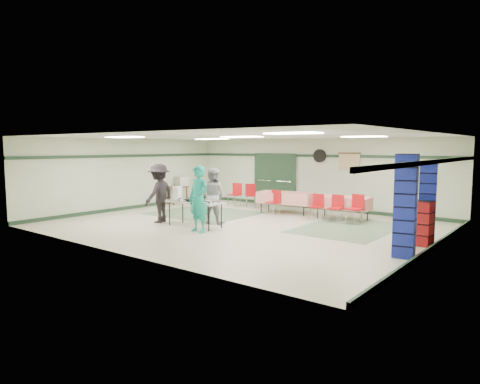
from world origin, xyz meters
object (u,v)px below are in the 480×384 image
Objects in this scene: volunteer_teal at (198,199)px; office_printer at (182,181)px; chair_d at (274,200)px; chair_a at (336,205)px; crate_stack_blue_a at (427,203)px; volunteer_dark at (159,193)px; crate_stack_blue_b at (405,206)px; volunteer_grey at (213,196)px; chair_loose_a at (251,193)px; broom at (164,189)px; crate_stack_red at (423,223)px; chair_b at (317,204)px; printer_table at (176,189)px; serving_table at (195,203)px; chair_loose_b at (236,192)px; chair_c at (356,206)px; dining_table_b at (286,197)px; dining_table_a at (342,202)px.

volunteer_teal is 3.75× the size of office_printer.
chair_a is at bearing 6.19° from chair_d.
volunteer_teal is 5.96m from crate_stack_blue_a.
office_printer is at bearing -176.31° from chair_d.
crate_stack_blue_b is (7.48, 0.35, 0.19)m from volunteer_dark.
volunteer_grey is 1.88× the size of chair_loose_a.
volunteer_teal reaches higher than broom.
volunteer_teal reaches higher than chair_a.
volunteer_teal is at bearing -110.79° from chair_loose_a.
chair_a is 0.79× the size of crate_stack_red.
printer_table is at bearing 174.22° from chair_b.
chair_d reaches higher than printer_table.
crate_stack_red reaches higher than serving_table.
chair_loose_b is at bearing 120.78° from volunteer_teal.
chair_b is 0.91× the size of chair_c.
chair_d is at bearing 2.41° from printer_table.
chair_d is 5.67m from crate_stack_blue_a.
crate_stack_blue_b is 1.70× the size of broom.
chair_a is at bearing 20.52° from broom.
dining_table_b is 1.58× the size of broom.
office_printer is at bearing -153.97° from volunteer_dark.
broom is at bearing 167.98° from chair_loose_a.
chair_loose_a is at bearing 44.15° from broom.
chair_loose_b is (-4.80, 0.86, 0.04)m from chair_a.
chair_a is at bearing -13.04° from chair_loose_b.
volunteer_dark is 2.14× the size of chair_d.
dining_table_a is at bearing 17.30° from office_printer.
volunteer_teal reaches higher than dining_table_a.
serving_table is at bearing -178.10° from crate_stack_blue_b.
chair_d is 0.79× the size of crate_stack_red.
printer_table is at bearing -160.80° from chair_loose_b.
crate_stack_blue_a is at bearing -60.01° from chair_loose_a.
volunteer_grey is at bearing -19.03° from office_printer.
chair_c is (2.99, 3.89, -0.36)m from volunteer_teal.
chair_b is (2.24, 2.62, -0.35)m from volunteer_grey.
chair_b is at bearing 139.95° from crate_stack_blue_b.
volunteer_grey is at bearing -64.63° from chair_loose_b.
serving_table is 4.08m from chair_b.
chair_a is at bearing 12.79° from office_printer.
volunteer_dark is at bearing -38.52° from office_printer.
broom is at bearing 179.26° from chair_b.
chair_d is at bearing 139.22° from volunteer_dark.
chair_c is 2.87m from crate_stack_blue_a.
dining_table_a is (2.91, 3.95, -0.15)m from serving_table.
serving_table is at bearing -36.59° from printer_table.
chair_d is at bearing 77.51° from serving_table.
chair_a reaches higher than serving_table.
crate_stack_red is (5.46, -1.76, 0.02)m from chair_d.
chair_a is 0.95× the size of printer_table.
crate_stack_red is 0.83× the size of broom.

